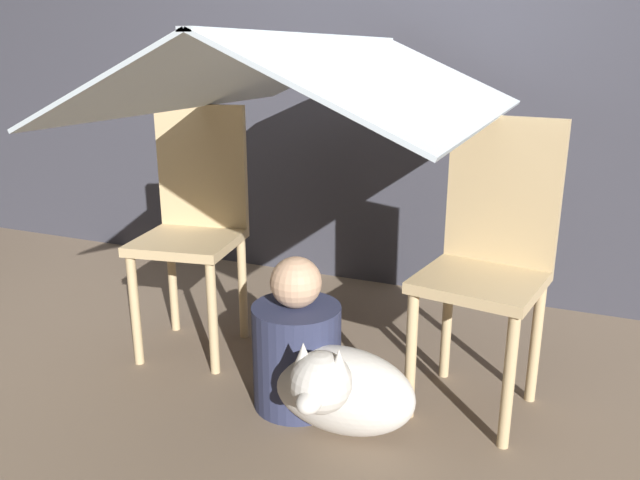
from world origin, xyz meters
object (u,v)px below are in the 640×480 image
(chair_left, at_px, (194,219))
(dog, at_px, (339,388))
(chair_right, at_px, (489,255))
(person_front, at_px, (295,346))

(chair_left, xyz_separation_m, dog, (0.77, -0.39, -0.37))
(chair_right, height_order, person_front, chair_right)
(person_front, bearing_deg, chair_right, 25.88)
(chair_left, relative_size, dog, 2.05)
(chair_right, bearing_deg, chair_left, -170.64)
(chair_right, relative_size, dog, 2.05)
(chair_left, xyz_separation_m, chair_right, (1.14, 0.00, 0.00))
(dog, bearing_deg, chair_left, 152.92)
(chair_right, bearing_deg, person_front, -144.76)
(chair_left, bearing_deg, chair_right, -9.48)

